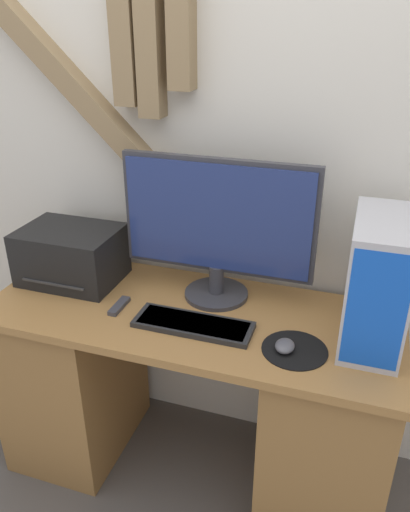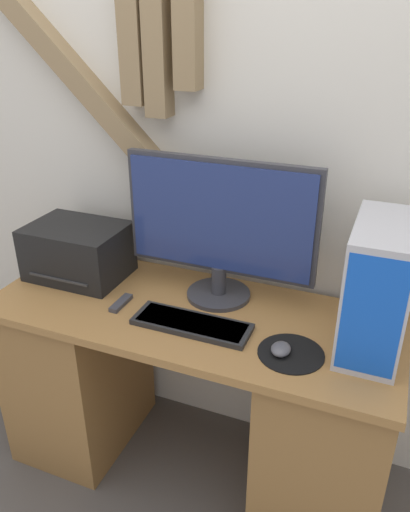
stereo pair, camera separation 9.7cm
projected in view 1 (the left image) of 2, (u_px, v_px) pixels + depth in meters
name	position (u px, v px, depth m)	size (l,w,h in m)	color
wall_back	(217.00, 114.00, 1.76)	(6.40, 0.13, 2.76)	silver
desk	(191.00, 392.00, 1.90)	(1.45, 0.57, 0.75)	olive
monitor	(217.00, 224.00, 1.72)	(0.68, 0.23, 0.52)	#333338
keyboard	(193.00, 324.00, 1.65)	(0.40, 0.14, 0.02)	black
mousepad	(295.00, 350.00, 1.54)	(0.21, 0.21, 0.00)	black
mouse	(285.00, 346.00, 1.53)	(0.06, 0.08, 0.03)	#4C4C51
computer_tower	(377.00, 282.00, 1.52)	(0.18, 0.37, 0.41)	#B2B2B7
printer	(71.00, 255.00, 1.91)	(0.37, 0.28, 0.21)	black
remote_control	(119.00, 306.00, 1.76)	(0.03, 0.12, 0.02)	#38383D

